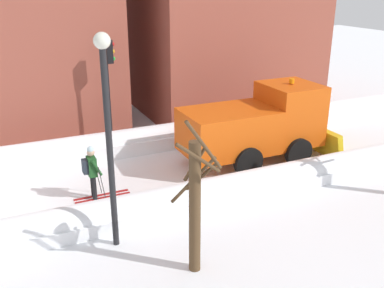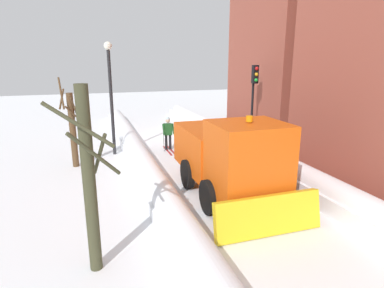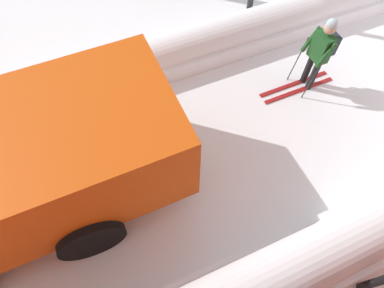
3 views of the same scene
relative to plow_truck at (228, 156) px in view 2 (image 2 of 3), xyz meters
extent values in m
plane|color=white|center=(-0.22, 0.46, -1.48)|extent=(80.00, 80.00, 0.00)
cube|color=white|center=(-2.84, 0.46, -1.20)|extent=(1.10, 36.00, 0.55)
cylinder|color=white|center=(-2.84, 0.46, -0.92)|extent=(0.90, 34.20, 0.90)
cube|color=white|center=(2.40, 0.46, -1.28)|extent=(1.10, 36.00, 0.40)
cylinder|color=white|center=(2.40, 0.46, -1.08)|extent=(0.90, 34.20, 0.90)
cube|color=brown|center=(-8.15, -6.82, 5.79)|extent=(7.46, 6.27, 14.53)
cube|color=#DB510F|center=(0.00, -1.32, -0.08)|extent=(2.30, 3.40, 1.60)
cube|color=#DB510F|center=(0.00, 1.38, 0.27)|extent=(2.20, 2.00, 2.30)
cube|color=black|center=(0.00, 2.34, 0.78)|extent=(1.85, 0.06, 1.01)
cube|color=yellow|center=(0.00, 2.73, -0.93)|extent=(3.20, 0.46, 1.13)
cylinder|color=orange|center=(0.00, 1.38, 1.54)|extent=(0.20, 0.20, 0.18)
cylinder|color=black|center=(-1.15, 1.08, -0.93)|extent=(0.25, 1.10, 1.10)
cylinder|color=black|center=(1.15, 1.08, -0.93)|extent=(0.25, 1.10, 1.10)
cylinder|color=black|center=(-1.15, -1.12, -0.93)|extent=(0.25, 1.10, 1.10)
cylinder|color=black|center=(1.15, -1.12, -0.93)|extent=(0.25, 1.10, 1.10)
cylinder|color=black|center=(0.44, -6.54, -1.07)|extent=(0.14, 0.14, 0.82)
cylinder|color=black|center=(0.66, -6.54, -1.07)|extent=(0.14, 0.14, 0.82)
cube|color=#1E5123|center=(0.55, -6.54, -0.35)|extent=(0.42, 0.26, 0.62)
cube|color=#262D38|center=(0.55, -6.75, -0.32)|extent=(0.32, 0.16, 0.44)
sphere|color=tan|center=(0.55, -6.54, 0.12)|extent=(0.24, 0.24, 0.24)
sphere|color=silver|center=(0.55, -6.54, 0.22)|extent=(0.22, 0.22, 0.22)
cylinder|color=#1E5123|center=(0.29, -6.44, -0.32)|extent=(0.09, 0.33, 0.56)
cylinder|color=#1E5123|center=(0.81, -6.44, -0.32)|extent=(0.09, 0.33, 0.56)
cube|color=maroon|center=(0.44, -6.29, -1.46)|extent=(0.09, 1.80, 0.03)
cube|color=maroon|center=(0.66, -6.29, -1.46)|extent=(0.09, 1.80, 0.03)
cylinder|color=#262628|center=(0.25, -6.32, -0.88)|extent=(0.02, 0.19, 1.19)
cylinder|color=#262628|center=(0.85, -6.32, -0.88)|extent=(0.02, 0.19, 1.19)
cylinder|color=black|center=(-3.52, -4.87, 0.31)|extent=(0.12, 0.12, 3.58)
cube|color=black|center=(-3.52, -4.73, 2.55)|extent=(0.28, 0.24, 0.90)
sphere|color=red|center=(-3.52, -4.60, 2.83)|extent=(0.18, 0.18, 0.18)
sphere|color=gold|center=(-3.52, -4.60, 2.55)|extent=(0.18, 0.18, 0.18)
sphere|color=green|center=(-3.52, -4.60, 2.27)|extent=(0.18, 0.18, 0.18)
cylinder|color=black|center=(3.39, -6.59, 1.12)|extent=(0.16, 0.16, 5.19)
sphere|color=silver|center=(3.39, -6.59, 3.89)|extent=(0.40, 0.40, 0.40)
cylinder|color=#4E3822|center=(5.24, -5.13, 0.19)|extent=(0.28, 0.28, 3.34)
cylinder|color=#4E3822|center=(5.09, -4.88, 0.91)|extent=(0.76, 0.54, 0.94)
cylinder|color=#4E3822|center=(5.09, -5.06, 1.25)|extent=(0.27, 0.51, 0.87)
cylinder|color=#4E3822|center=(5.57, -5.21, 1.61)|extent=(0.24, 1.00, 0.82)
cylinder|color=#4E3822|center=(4.90, -5.01, 0.76)|extent=(0.38, 1.06, 1.17)
cylinder|color=#4E3822|center=(5.56, -5.07, 1.87)|extent=(0.24, 0.97, 1.31)
cylinder|color=#3C3C26|center=(4.61, 2.85, 0.64)|extent=(0.28, 0.28, 4.24)
cylinder|color=#3C3C26|center=(4.69, 3.29, 2.01)|extent=(1.31, 0.37, 0.96)
cylinder|color=#3C3C26|center=(4.44, 3.19, 1.37)|extent=(1.03, 0.59, 1.14)
cylinder|color=#3C3C26|center=(4.35, 2.74, 1.23)|extent=(0.35, 0.81, 1.12)
camera|label=1|loc=(13.36, -8.91, 5.20)|focal=40.91mm
camera|label=2|loc=(4.49, 9.66, 3.21)|focal=29.74mm
camera|label=3|loc=(-3.08, -2.04, 4.30)|focal=30.28mm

